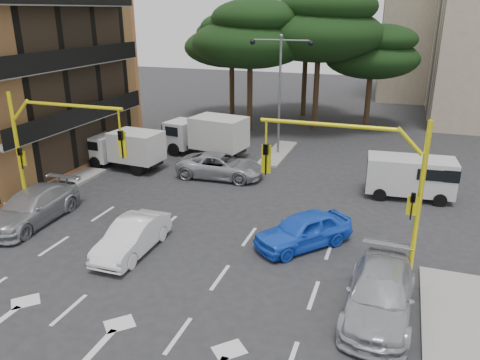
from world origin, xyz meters
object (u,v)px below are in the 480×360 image
object	(u,v)px
car_silver_wagon	(32,207)
car_white_hatch	(132,237)
car_silver_cross_a	(221,166)
signal_mast_right	(367,176)
car_silver_parked	(380,294)
van_white	(410,177)
car_blue_compact	(303,230)
street_lamp_center	(280,74)
box_truck_b	(206,136)
box_truck_a	(125,150)
signal_mast_left	(49,142)

from	to	relation	value
car_silver_wagon	car_white_hatch	bearing A→B (deg)	-12.06
car_silver_wagon	car_silver_cross_a	world-z (taller)	car_silver_wagon
signal_mast_right	car_white_hatch	distance (m)	9.53
car_silver_cross_a	car_silver_parked	world-z (taller)	car_silver_parked
van_white	car_blue_compact	bearing A→B (deg)	-34.07
signal_mast_right	car_silver_cross_a	distance (m)	12.53
signal_mast_right	car_silver_wagon	xyz separation A→B (m)	(-14.80, -0.33, -3.12)
street_lamp_center	car_blue_compact	bearing A→B (deg)	-70.74
car_silver_cross_a	van_white	size ratio (longest dim) A/B	1.16
box_truck_b	box_truck_a	bearing A→B (deg)	146.61
car_white_hatch	box_truck_b	distance (m)	13.63
car_silver_parked	van_white	distance (m)	11.07
car_silver_wagon	car_silver_parked	bearing A→B (deg)	-9.71
car_white_hatch	car_blue_compact	xyz separation A→B (m)	(6.45, 2.80, 0.04)
signal_mast_left	car_silver_parked	bearing A→B (deg)	-9.16
car_silver_wagon	van_white	xyz separation A→B (m)	(16.50, 9.03, 0.33)
van_white	box_truck_a	size ratio (longest dim) A/B	0.89
car_silver_cross_a	car_white_hatch	bearing A→B (deg)	176.47
signal_mast_right	box_truck_a	distance (m)	17.23
van_white	box_truck_b	bearing A→B (deg)	-108.88
street_lamp_center	car_silver_cross_a	distance (m)	7.65
street_lamp_center	car_blue_compact	size ratio (longest dim) A/B	1.81
signal_mast_right	car_silver_wagon	world-z (taller)	signal_mast_right
street_lamp_center	car_white_hatch	xyz separation A→B (m)	(-2.07, -15.34, -4.74)
signal_mast_left	car_silver_cross_a	xyz separation A→B (m)	(4.80, 8.33, -3.17)
street_lamp_center	car_white_hatch	world-z (taller)	street_lamp_center
signal_mast_right	box_truck_b	world-z (taller)	signal_mast_right
street_lamp_center	car_silver_wagon	world-z (taller)	street_lamp_center
signal_mast_right	van_white	bearing A→B (deg)	78.97
street_lamp_center	car_white_hatch	distance (m)	16.19
signal_mast_right	van_white	size ratio (longest dim) A/B	1.37
street_lamp_center	box_truck_b	bearing A→B (deg)	-156.51
car_silver_parked	box_truck_b	bearing A→B (deg)	132.22
car_blue_compact	car_silver_cross_a	xyz separation A→B (m)	(-6.38, 6.86, -0.02)
signal_mast_right	van_white	distance (m)	9.29
signal_mast_left	car_silver_cross_a	distance (m)	10.13
box_truck_a	box_truck_b	xyz separation A→B (m)	(3.72, 4.04, 0.18)
car_white_hatch	box_truck_a	world-z (taller)	box_truck_a
signal_mast_left	car_silver_wagon	size ratio (longest dim) A/B	1.14
street_lamp_center	van_white	world-z (taller)	street_lamp_center
signal_mast_right	street_lamp_center	world-z (taller)	street_lamp_center
box_truck_a	car_silver_parked	bearing A→B (deg)	-118.15
car_silver_parked	box_truck_a	bearing A→B (deg)	148.92
car_silver_parked	van_white	size ratio (longest dim) A/B	1.17
car_silver_wagon	car_silver_parked	xyz separation A→B (m)	(15.67, -2.01, -0.02)
car_white_hatch	box_truck_b	xyz separation A→B (m)	(-2.43, 13.39, 0.70)
street_lamp_center	box_truck_a	world-z (taller)	street_lamp_center
street_lamp_center	signal_mast_left	bearing A→B (deg)	-115.91
car_blue_compact	signal_mast_left	bearing A→B (deg)	-131.63
car_white_hatch	van_white	size ratio (longest dim) A/B	0.96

